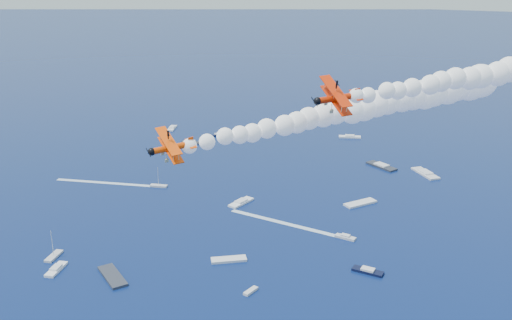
% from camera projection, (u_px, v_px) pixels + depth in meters
% --- Properties ---
extents(biplane_lead, '(12.21, 12.57, 8.54)m').
position_uv_depth(biplane_lead, '(338.00, 98.00, 90.46)').
color(biplane_lead, red).
extents(biplane_trail, '(11.40, 11.49, 7.34)m').
position_uv_depth(biplane_trail, '(172.00, 148.00, 87.99)').
color(biplane_trail, '#FF4905').
extents(smoke_trail_lead, '(66.10, 65.64, 11.15)m').
position_uv_depth(smoke_trail_lead, '(509.00, 71.00, 99.09)').
color(smoke_trail_lead, white).
extents(smoke_trail_trail, '(66.10, 65.72, 11.15)m').
position_uv_depth(smoke_trail_trail, '(350.00, 110.00, 99.99)').
color(smoke_trail_trail, white).
extents(spectator_boats, '(223.27, 171.20, 0.70)m').
position_uv_depth(spectator_boats, '(316.00, 201.00, 207.44)').
color(spectator_boats, silver).
rests_on(spectator_boats, ground).
extents(boat_wakes, '(210.58, 54.78, 0.04)m').
position_uv_depth(boat_wakes, '(320.00, 206.00, 204.35)').
color(boat_wakes, white).
rests_on(boat_wakes, ground).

